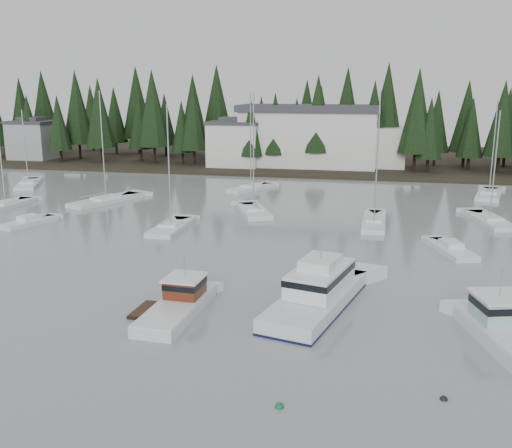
{
  "coord_description": "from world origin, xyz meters",
  "views": [
    {
      "loc": [
        7.67,
        -21.2,
        14.46
      ],
      "look_at": [
        -2.88,
        27.39,
        2.5
      ],
      "focal_mm": 40.0,
      "sensor_mm": 36.0,
      "label": 1
    }
  ],
  "objects": [
    {
      "name": "sailboat_7",
      "position": [
        -44.04,
        54.69,
        0.06
      ],
      "size": [
        6.66,
        10.05,
        11.8
      ],
      "rotation": [
        0.0,
        0.0,
        2.01
      ],
      "color": "silver",
      "rests_on": "ground"
    },
    {
      "name": "sailboat_9",
      "position": [
        -10.34,
        58.11,
        0.1
      ],
      "size": [
        5.91,
        8.59,
        14.36
      ],
      "rotation": [
        0.0,
        0.0,
        1.11
      ],
      "color": "silver",
      "rests_on": "ground"
    },
    {
      "name": "harbor_inn",
      "position": [
        -2.96,
        82.34,
        5.78
      ],
      "size": [
        29.5,
        11.5,
        10.9
      ],
      "color": "silver",
      "rests_on": "ground"
    },
    {
      "name": "ground",
      "position": [
        0.0,
        0.0,
        0.0
      ],
      "size": [
        260.0,
        260.0,
        0.0
      ],
      "primitive_type": "plane",
      "color": "gray",
      "rests_on": "ground"
    },
    {
      "name": "sailboat_2",
      "position": [
        19.82,
        43.71,
        0.07
      ],
      "size": [
        4.78,
        9.28,
        12.65
      ],
      "rotation": [
        0.0,
        0.0,
        1.81
      ],
      "color": "silver",
      "rests_on": "ground"
    },
    {
      "name": "house_far_west",
      "position": [
        -60.0,
        81.0,
        4.4
      ],
      "size": [
        8.48,
        7.42,
        8.25
      ],
      "color": "#999EA0",
      "rests_on": "ground"
    },
    {
      "name": "lobster_boat_brown",
      "position": [
        -4.85,
        12.02,
        0.46
      ],
      "size": [
        4.4,
        8.28,
        4.05
      ],
      "rotation": [
        0.0,
        0.0,
        1.53
      ],
      "color": "silver",
      "rests_on": "ground"
    },
    {
      "name": "sailboat_4",
      "position": [
        7.43,
        40.35,
        0.09
      ],
      "size": [
        2.49,
        10.06,
        14.66
      ],
      "rotation": [
        0.0,
        0.0,
        1.56
      ],
      "color": "silver",
      "rests_on": "ground"
    },
    {
      "name": "runabout_1",
      "position": [
        14.35,
        30.72,
        0.13
      ],
      "size": [
        4.3,
        7.15,
        1.42
      ],
      "rotation": [
        0.0,
        0.0,
        1.9
      ],
      "color": "silver",
      "rests_on": "ground"
    },
    {
      "name": "sailboat_11",
      "position": [
        -37.33,
        39.76,
        0.08
      ],
      "size": [
        3.19,
        8.53,
        13.69
      ],
      "rotation": [
        0.0,
        0.0,
        1.51
      ],
      "color": "silver",
      "rests_on": "ground"
    },
    {
      "name": "lobster_boat_teal",
      "position": [
        15.38,
        11.57,
        0.58
      ],
      "size": [
        5.33,
        9.22,
        4.85
      ],
      "rotation": [
        0.0,
        0.0,
        1.85
      ],
      "color": "silver",
      "rests_on": "ground"
    },
    {
      "name": "sailboat_5",
      "position": [
        -13.26,
        33.32,
        0.08
      ],
      "size": [
        2.86,
        8.09,
        13.41
      ],
      "rotation": [
        0.0,
        0.0,
        1.58
      ],
      "color": "silver",
      "rests_on": "ground"
    },
    {
      "name": "sailboat_8",
      "position": [
        -6.54,
        42.86,
        0.08
      ],
      "size": [
        6.04,
        8.79,
        14.41
      ],
      "rotation": [
        0.0,
        0.0,
        1.99
      ],
      "color": "silver",
      "rests_on": "ground"
    },
    {
      "name": "sailboat_6",
      "position": [
        22.53,
        60.36,
        0.07
      ],
      "size": [
        4.99,
        9.75,
        13.31
      ],
      "rotation": [
        0.0,
        0.0,
        1.34
      ],
      "color": "silver",
      "rests_on": "ground"
    },
    {
      "name": "mooring_buoy_dark",
      "position": [
        11.23,
        4.52,
        0.0
      ],
      "size": [
        0.39,
        0.39,
        0.39
      ],
      "primitive_type": "sphere",
      "color": "black",
      "rests_on": "ground"
    },
    {
      "name": "cabin_cruiser_center",
      "position": [
        4.05,
        15.15,
        0.77
      ],
      "size": [
        6.42,
        12.49,
        5.14
      ],
      "rotation": [
        0.0,
        0.0,
        1.33
      ],
      "color": "silver",
      "rests_on": "ground"
    },
    {
      "name": "far_shore_land",
      "position": [
        0.0,
        97.0,
        0.0
      ],
      "size": [
        240.0,
        54.0,
        1.0
      ],
      "primitive_type": "cube",
      "color": "black",
      "rests_on": "ground"
    },
    {
      "name": "mooring_buoy_green",
      "position": [
        3.7,
        2.21,
        0.0
      ],
      "size": [
        0.44,
        0.44,
        0.44
      ],
      "primitive_type": "sphere",
      "color": "#145933",
      "rests_on": "ground"
    },
    {
      "name": "house_west",
      "position": [
        -18.0,
        79.0,
        4.65
      ],
      "size": [
        9.54,
        7.42,
        8.75
      ],
      "color": "silver",
      "rests_on": "ground"
    },
    {
      "name": "conifer_treeline",
      "position": [
        0.0,
        86.0,
        0.0
      ],
      "size": [
        200.0,
        22.0,
        20.0
      ],
      "primitive_type": null,
      "color": "black",
      "rests_on": "ground"
    },
    {
      "name": "sailboat_1",
      "position": [
        -26.65,
        45.34,
        0.07
      ],
      "size": [
        6.59,
        10.96,
        14.59
      ],
      "rotation": [
        0.0,
        0.0,
        1.2
      ],
      "color": "silver",
      "rests_on": "ground"
    },
    {
      "name": "runabout_0",
      "position": [
        -29.05,
        32.1,
        0.13
      ],
      "size": [
        4.02,
        6.68,
        1.42
      ],
      "rotation": [
        0.0,
        0.0,
        1.26
      ],
      "color": "silver",
      "rests_on": "ground"
    }
  ]
}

